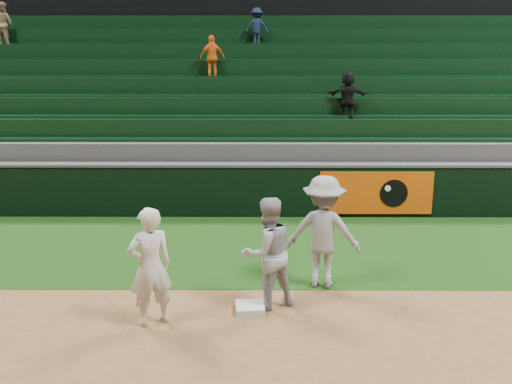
% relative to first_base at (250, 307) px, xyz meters
% --- Properties ---
extents(ground, '(70.00, 70.00, 0.00)m').
position_rel_first_base_xyz_m(ground, '(-0.16, -0.16, -0.05)').
color(ground, brown).
rests_on(ground, ground).
extents(foul_grass, '(36.00, 4.20, 0.01)m').
position_rel_first_base_xyz_m(foul_grass, '(-0.16, 2.84, -0.04)').
color(foul_grass, black).
rests_on(foul_grass, ground).
extents(first_base, '(0.46, 0.46, 0.10)m').
position_rel_first_base_xyz_m(first_base, '(0.00, 0.00, 0.00)').
color(first_base, silver).
rests_on(first_base, ground).
extents(first_baseman, '(0.75, 0.66, 1.73)m').
position_rel_first_base_xyz_m(first_baseman, '(-1.39, -0.42, 0.82)').
color(first_baseman, silver).
rests_on(first_baseman, ground).
extents(baserunner, '(1.04, 0.97, 1.72)m').
position_rel_first_base_xyz_m(baserunner, '(0.26, 0.17, 0.81)').
color(baserunner, '#9B9FA5').
rests_on(baserunner, ground).
extents(base_coach, '(1.32, 0.93, 1.86)m').
position_rel_first_base_xyz_m(base_coach, '(1.18, 0.94, 0.89)').
color(base_coach, '#91939D').
rests_on(base_coach, foul_grass).
extents(field_wall, '(36.00, 0.45, 1.25)m').
position_rel_first_base_xyz_m(field_wall, '(-0.14, 5.04, 0.59)').
color(field_wall, black).
rests_on(field_wall, ground).
extents(stadium_seating, '(36.00, 5.95, 5.19)m').
position_rel_first_base_xyz_m(stadium_seating, '(-0.17, 8.81, 1.65)').
color(stadium_seating, '#39393B').
rests_on(stadium_seating, ground).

